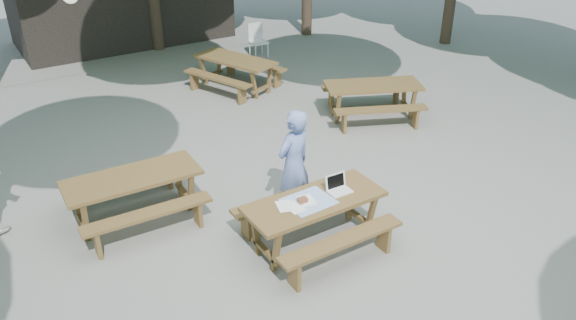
# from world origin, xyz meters

# --- Properties ---
(ground) EXTENTS (80.00, 80.00, 0.00)m
(ground) POSITION_xyz_m (0.00, 0.00, 0.00)
(ground) COLOR slate
(ground) RESTS_ON ground
(main_picnic_table) EXTENTS (2.00, 1.58, 0.75)m
(main_picnic_table) POSITION_xyz_m (-0.46, -1.08, 0.39)
(main_picnic_table) COLOR #523D1D
(main_picnic_table) RESTS_ON ground
(picnic_table_nw) EXTENTS (2.02, 1.64, 0.75)m
(picnic_table_nw) POSITION_xyz_m (-2.41, 0.91, 0.39)
(picnic_table_nw) COLOR #523D1D
(picnic_table_nw) RESTS_ON ground
(picnic_table_ne) EXTENTS (2.38, 2.22, 0.75)m
(picnic_table_ne) POSITION_xyz_m (3.12, 1.95, 0.39)
(picnic_table_ne) COLOR #523D1D
(picnic_table_ne) RESTS_ON ground
(picnic_table_far_e) EXTENTS (2.16, 2.34, 0.75)m
(picnic_table_far_e) POSITION_xyz_m (1.45, 5.00, 0.39)
(picnic_table_far_e) COLOR #523D1D
(picnic_table_far_e) RESTS_ON ground
(woman) EXTENTS (0.73, 0.57, 1.76)m
(woman) POSITION_xyz_m (-0.30, -0.29, 0.88)
(woman) COLOR #6A80C2
(woman) RESTS_ON ground
(plastic_chair) EXTENTS (0.47, 0.47, 0.90)m
(plastic_chair) POSITION_xyz_m (3.13, 6.86, 0.26)
(plastic_chair) COLOR white
(plastic_chair) RESTS_ON ground
(laptop) EXTENTS (0.34, 0.27, 0.24)m
(laptop) POSITION_xyz_m (-0.05, -1.06, 0.81)
(laptop) COLOR white
(laptop) RESTS_ON main_picnic_table
(tabletop_clutter) EXTENTS (0.83, 0.58, 0.08)m
(tabletop_clutter) POSITION_xyz_m (-0.60, -1.08, 0.76)
(tabletop_clutter) COLOR #3D76D1
(tabletop_clutter) RESTS_ON main_picnic_table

